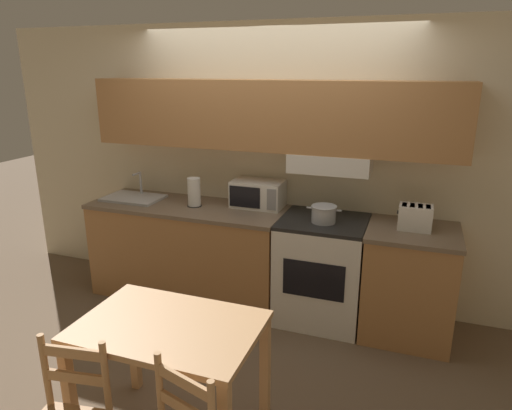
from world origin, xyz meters
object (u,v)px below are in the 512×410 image
object	(u,v)px
toaster	(415,217)
paper_towel_roll	(194,192)
microwave	(258,194)
cooking_pot	(324,213)
dining_table	(170,343)
stove_range	(322,270)
sink_basin	(133,197)

from	to	relation	value
toaster	paper_towel_roll	world-z (taller)	paper_towel_roll
microwave	paper_towel_roll	size ratio (longest dim) A/B	1.76
paper_towel_roll	cooking_pot	bearing A→B (deg)	-2.63
toaster	dining_table	bearing A→B (deg)	-126.74
stove_range	toaster	size ratio (longest dim) A/B	3.45
cooking_pot	toaster	distance (m)	0.72
cooking_pot	microwave	world-z (taller)	microwave
paper_towel_roll	stove_range	bearing A→B (deg)	0.28
paper_towel_roll	sink_basin	bearing A→B (deg)	179.66
cooking_pot	dining_table	xyz separation A→B (m)	(-0.54, -1.61, -0.35)
cooking_pot	sink_basin	bearing A→B (deg)	178.18
toaster	dining_table	distance (m)	2.14
cooking_pot	microwave	xyz separation A→B (m)	(-0.66, 0.24, 0.05)
stove_range	microwave	xyz separation A→B (m)	(-0.66, 0.18, 0.58)
toaster	sink_basin	distance (m)	2.61
sink_basin	paper_towel_roll	xyz separation A→B (m)	(0.67, -0.00, 0.12)
cooking_pot	dining_table	world-z (taller)	cooking_pot
toaster	cooking_pot	bearing A→B (deg)	-173.87
stove_range	sink_basin	size ratio (longest dim) A/B	1.66
paper_towel_roll	dining_table	xyz separation A→B (m)	(0.68, -1.67, -0.40)
dining_table	cooking_pot	bearing A→B (deg)	71.33
stove_range	dining_table	xyz separation A→B (m)	(-0.54, -1.67, 0.19)
cooking_pot	paper_towel_roll	distance (m)	1.23
stove_range	paper_towel_roll	distance (m)	1.35
stove_range	paper_towel_roll	size ratio (longest dim) A/B	3.46
stove_range	dining_table	bearing A→B (deg)	-107.75
stove_range	microwave	bearing A→B (deg)	165.04
stove_range	microwave	world-z (taller)	microwave
stove_range	toaster	world-z (taller)	toaster
toaster	paper_towel_roll	bearing A→B (deg)	-179.39
sink_basin	paper_towel_roll	size ratio (longest dim) A/B	2.08
microwave	toaster	size ratio (longest dim) A/B	1.76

